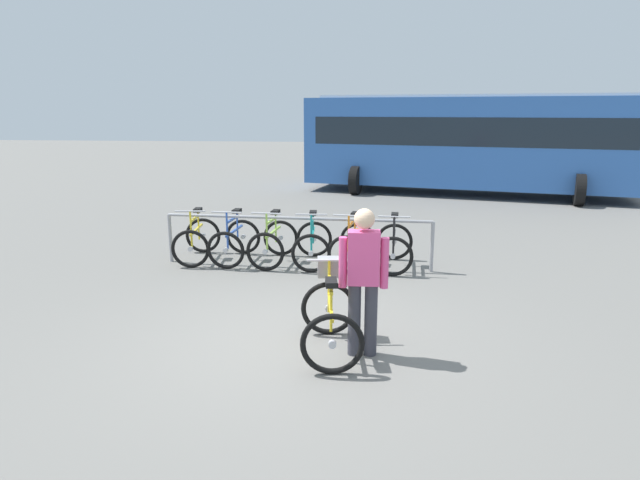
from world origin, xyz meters
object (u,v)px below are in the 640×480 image
object	(u,v)px
racked_bike_teal	(313,244)
racked_bike_yellow	(197,240)
racked_bike_orange	(353,245)
person_with_featured_bike	(363,276)
featured_bicycle	(330,312)
bus_distant	(467,139)
racked_bike_lime	(273,242)
racked_bike_blue	(235,241)
racked_bike_black	(394,247)

from	to	relation	value
racked_bike_teal	racked_bike_yellow	bearing A→B (deg)	177.59
racked_bike_yellow	racked_bike_teal	bearing A→B (deg)	-2.41
racked_bike_teal	racked_bike_orange	distance (m)	0.70
racked_bike_yellow	person_with_featured_bike	distance (m)	4.76
racked_bike_teal	featured_bicycle	distance (m)	3.48
person_with_featured_bike	bus_distant	distance (m)	12.52
racked_bike_lime	person_with_featured_bike	bearing A→B (deg)	-65.20
featured_bicycle	bus_distant	distance (m)	12.56
racked_bike_yellow	featured_bicycle	size ratio (longest dim) A/B	0.95
person_with_featured_bike	racked_bike_orange	bearing A→B (deg)	94.02
racked_bike_blue	person_with_featured_bike	bearing A→B (deg)	-56.85
racked_bike_lime	racked_bike_black	world-z (taller)	same
racked_bike_yellow	racked_bike_lime	bearing A→B (deg)	-2.41
racked_bike_lime	racked_bike_black	bearing A→B (deg)	-2.41
racked_bike_yellow	racked_bike_teal	world-z (taller)	same
racked_bike_black	person_with_featured_bike	world-z (taller)	person_with_featured_bike
racked_bike_blue	racked_bike_lime	bearing A→B (deg)	-2.41
racked_bike_yellow	person_with_featured_bike	bearing A→B (deg)	-49.94
racked_bike_yellow	bus_distant	size ratio (longest dim) A/B	0.11
racked_bike_yellow	racked_bike_blue	bearing A→B (deg)	-2.41
racked_bike_yellow	racked_bike_orange	distance (m)	2.80
racked_bike_orange	racked_bike_black	world-z (taller)	same
racked_bike_black	bus_distant	distance (m)	9.13
person_with_featured_bike	bus_distant	bearing A→B (deg)	76.24
racked_bike_blue	featured_bicycle	world-z (taller)	same
racked_bike_yellow	racked_bike_black	size ratio (longest dim) A/B	1.02
racked_bike_blue	racked_bike_orange	world-z (taller)	same
featured_bicycle	racked_bike_yellow	bearing A→B (deg)	127.26
racked_bike_teal	racked_bike_lime	bearing A→B (deg)	177.59
racked_bike_blue	racked_bike_lime	distance (m)	0.70
racked_bike_black	person_with_featured_bike	xyz separation A→B (m)	(-0.45, -3.47, 0.54)
racked_bike_teal	person_with_featured_bike	distance (m)	3.69
featured_bicycle	racked_bike_black	bearing A→B (deg)	76.38
racked_bike_blue	bus_distant	xyz separation A→B (m)	(5.32, 8.55, 1.37)
bus_distant	racked_bike_yellow	bearing A→B (deg)	-125.22
person_with_featured_bike	racked_bike_lime	bearing A→B (deg)	114.80
racked_bike_black	racked_bike_orange	bearing A→B (deg)	177.59
person_with_featured_bike	featured_bicycle	bearing A→B (deg)	165.10
racked_bike_blue	person_with_featured_bike	size ratio (longest dim) A/B	0.70
racked_bike_black	featured_bicycle	size ratio (longest dim) A/B	0.93
racked_bike_lime	person_with_featured_bike	world-z (taller)	person_with_featured_bike
racked_bike_yellow	racked_bike_orange	bearing A→B (deg)	-2.41
racked_bike_lime	racked_bike_teal	distance (m)	0.70
racked_bike_blue	person_with_featured_bike	distance (m)	4.32
racked_bike_lime	featured_bicycle	xyz separation A→B (m)	(1.28, -3.46, 0.08)
racked_bike_black	featured_bicycle	world-z (taller)	same
racked_bike_yellow	featured_bicycle	xyz separation A→B (m)	(2.68, -3.52, 0.08)
racked_bike_blue	racked_bike_lime	size ratio (longest dim) A/B	1.00
racked_bike_teal	person_with_featured_bike	xyz separation A→B (m)	(0.95, -3.53, 0.54)
racked_bike_lime	person_with_featured_bike	xyz separation A→B (m)	(1.64, -3.56, 0.54)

